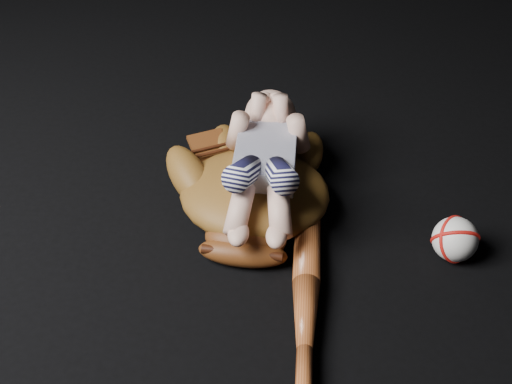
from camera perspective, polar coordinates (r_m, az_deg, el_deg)
baseball_glove at (r=1.23m, az=-0.13°, el=0.43°), size 0.40×0.45×0.13m
newborn_baby at (r=1.19m, az=0.76°, el=2.89°), size 0.21×0.41×0.16m
baseball_bat at (r=1.08m, az=4.46°, el=-9.21°), size 0.07×0.52×0.05m
baseball at (r=1.20m, az=17.28°, el=-4.03°), size 0.11×0.11×0.08m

